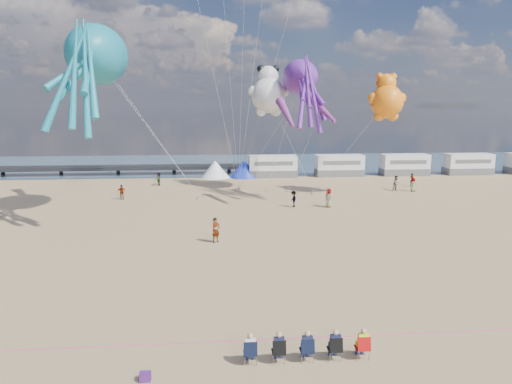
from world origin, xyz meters
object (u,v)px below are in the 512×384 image
beachgoer_4 (159,179)px  beachgoer_6 (413,185)px  cooler_purple (145,377)px  sandbag_d (288,191)px  sandbag_a (200,198)px  beachgoer_1 (396,183)px  motorhome_0 (273,166)px  beachgoer_5 (412,180)px  sandbag_b (267,190)px  windsock_mid (321,108)px  tent_blue (244,169)px  windsock_left (95,56)px  kite_panda (269,96)px  beachgoer_3 (122,192)px  standing_person (216,230)px  sandbag_e (239,189)px  windsock_right (286,113)px  kite_teddy_orange (387,102)px  beachgoer_2 (293,199)px  spectator_row (307,345)px  kite_octopus_purple (300,77)px  sandbag_c (314,193)px  motorhome_2 (405,165)px  beachgoer_0 (329,198)px  motorhome_1 (339,165)px  kite_octopus_teal (97,55)px  tent_white (215,169)px  motorhome_3 (468,164)px

beachgoer_4 → beachgoer_6: bearing=86.8°
cooler_purple → sandbag_d: (10.82, 36.04, -0.05)m
sandbag_a → beachgoer_1: bearing=7.7°
motorhome_0 → beachgoer_1: (13.13, -11.79, -0.61)m
beachgoer_4 → beachgoer_5: size_ratio=0.97×
motorhome_0 → cooler_purple: bearing=-102.3°
sandbag_b → windsock_mid: windsock_mid is taller
tent_blue → beachgoer_4: 12.46m
sandbag_b → windsock_left: bearing=-157.0°
beachgoer_6 → beachgoer_1: bearing=-14.5°
kite_panda → windsock_mid: kite_panda is taller
sandbag_d → beachgoer_3: bearing=-171.4°
beachgoer_3 → tent_blue: bearing=25.4°
standing_person → sandbag_e: (2.61, 20.67, -0.81)m
windsock_left → windsock_right: 18.56m
sandbag_d → windsock_mid: bearing=-68.8°
beachgoer_6 → kite_teddy_orange: kite_teddy_orange is taller
tent_blue → windsock_right: size_ratio=0.81×
cooler_purple → beachgoer_2: bearing=70.3°
spectator_row → kite_octopus_purple: 37.20m
sandbag_c → kite_octopus_purple: (-1.62, 0.97, 12.75)m
motorhome_0 → motorhome_2: 19.00m
motorhome_0 → kite_teddy_orange: bearing=-55.9°
beachgoer_0 → motorhome_2: bearing=127.9°
sandbag_d → kite_teddy_orange: (9.77, -3.64, 10.10)m
beachgoer_6 → windsock_left: (-33.69, -5.29, 13.49)m
motorhome_1 → beachgoer_1: 12.35m
beachgoer_4 → kite_octopus_teal: size_ratio=0.14×
windsock_left → motorhome_1: bearing=8.5°
kite_teddy_orange → spectator_row: bearing=-130.9°
beachgoer_5 → sandbag_e: (-21.44, -0.95, -0.71)m
tent_blue → spectator_row: (-0.30, -46.69, -0.55)m
beachgoer_0 → sandbag_a: bearing=-125.0°
beachgoer_0 → beachgoer_4: beachgoer_0 is taller
standing_person → beachgoer_2: 13.52m
sandbag_b → kite_octopus_purple: (3.39, -1.40, 12.75)m
beachgoer_1 → beachgoer_3: bearing=163.9°
motorhome_2 → tent_blue: motorhome_2 is taller
motorhome_2 → windsock_left: (-37.83, -17.83, 12.81)m
motorhome_2 → standing_person: motorhome_2 is taller
motorhome_2 → windsock_mid: bearing=-133.2°
sandbag_c → sandbag_e: size_ratio=1.00×
tent_white → sandbag_d: 14.31m
spectator_row → kite_octopus_purple: (5.79, 34.66, 12.21)m
windsock_left → windsock_right: size_ratio=1.40×
motorhome_3 → windsock_mid: size_ratio=1.13×
beachgoer_5 → sandbag_c: (-13.09, -3.92, -0.71)m
beachgoer_5 → kite_teddy_orange: bearing=110.7°
beachgoer_3 → kite_octopus_purple: size_ratio=0.16×
standing_person → sandbag_e: standing_person is taller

